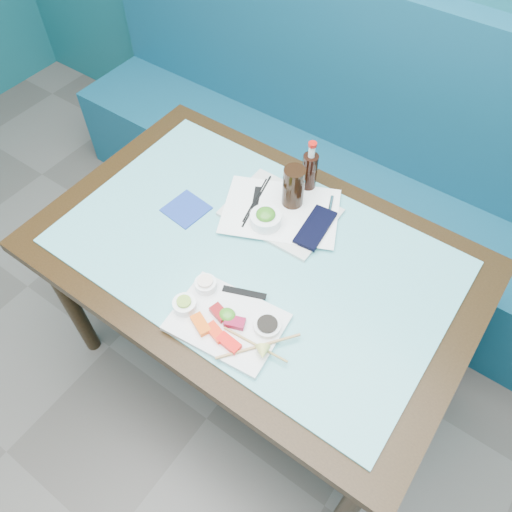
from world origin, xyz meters
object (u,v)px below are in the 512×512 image
Objects in this scene: sashimi_plate at (227,322)px; serving_tray at (281,212)px; seaweed_bowl at (266,219)px; blue_napkin at (186,209)px; cola_bottle_body at (309,173)px; dining_table at (255,268)px; booth_bench at (360,184)px; cola_glass at (293,187)px.

serving_tray is (-0.11, 0.44, -0.00)m from sashimi_plate.
seaweed_bowl is 0.80× the size of blue_napkin.
blue_napkin is at bearing -131.24° from cola_bottle_body.
cola_bottle_body reaches higher than sashimi_plate.
booth_bench is at bearing 90.00° from dining_table.
dining_table is 0.17m from seaweed_bowl.
serving_tray is at bearing -94.40° from cola_bottle_body.
cola_bottle_body is at bearing 84.54° from seaweed_bowl.
serving_tray is at bearing -91.83° from booth_bench.
cola_glass is 0.99× the size of cola_bottle_body.
dining_table is 0.37m from cola_bottle_body.
booth_bench is 29.01× the size of seaweed_bowl.
dining_table is at bearing 102.81° from sashimi_plate.
booth_bench is at bearing 87.70° from serving_tray.
blue_napkin is (-0.28, -0.32, -0.07)m from cola_bottle_body.
sashimi_plate is at bearing -80.65° from cola_bottle_body.
cola_glass is (0.01, 0.05, 0.08)m from serving_tray.
blue_napkin is (-0.29, -0.83, 0.39)m from booth_bench.
seaweed_bowl reaches higher than serving_tray.
dining_table is at bearing -73.56° from seaweed_bowl.
seaweed_bowl is 0.69× the size of cola_glass.
booth_bench reaches higher than seaweed_bowl.
booth_bench is 0.68m from cola_bottle_body.
booth_bench is at bearing 70.58° from blue_napkin.
booth_bench reaches higher than sashimi_plate.
dining_table is 0.29m from sashimi_plate.
blue_napkin is at bearing -141.34° from cola_glass.
cola_bottle_body reaches higher than serving_tray.
serving_tray is 2.33× the size of cola_glass.
serving_tray is 2.70× the size of blue_napkin.
booth_bench is 19.99× the size of cola_bottle_body.
sashimi_plate is 0.51m from cola_glass.
blue_napkin is (-0.26, -0.10, -0.03)m from seaweed_bowl.
cola_bottle_body is 1.16× the size of blue_napkin.
seaweed_bowl is (-0.12, 0.36, 0.03)m from sashimi_plate.
serving_tray reaches higher than dining_table.
cola_bottle_body is (-0.01, 0.33, 0.17)m from dining_table.
blue_napkin is at bearing 138.74° from sashimi_plate.
cola_bottle_body is (0.02, 0.23, 0.04)m from seaweed_bowl.
booth_bench is 1.17m from sashimi_plate.
cola_glass reaches higher than seaweed_bowl.
serving_tray is 0.17m from cola_bottle_body.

